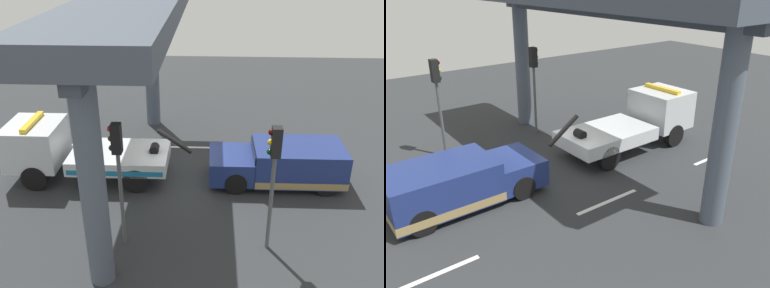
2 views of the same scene
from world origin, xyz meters
The scene contains 9 objects.
ground_plane centered at (0.00, 0.00, -0.05)m, with size 60.00×40.00×0.10m, color #2D3033.
lane_stripe_west centered at (-6.00, -2.90, 0.00)m, with size 2.60×0.16×0.01m, color silver.
lane_stripe_mid centered at (0.00, -2.90, 0.00)m, with size 2.60×0.16×0.01m, color silver.
lane_stripe_east centered at (6.00, -2.90, 0.00)m, with size 2.60×0.16×0.01m, color silver.
tow_truck_white centered at (4.34, 0.01, 1.20)m, with size 7.26×2.43×2.46m.
towed_van_green centered at (-4.02, 0.00, 0.78)m, with size 5.21×2.23×1.58m.
overpass_structure centered at (1.83, 0.00, 6.02)m, with size 3.60×13.40×6.89m.
traffic_light_near centered at (-2.98, 4.10, 3.00)m, with size 0.39×0.32×4.11m.
traffic_light_far centered at (1.52, 4.10, 3.01)m, with size 0.39×0.32×4.12m.
Camera 2 is at (-7.85, -11.52, 7.08)m, focal length 37.06 mm.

